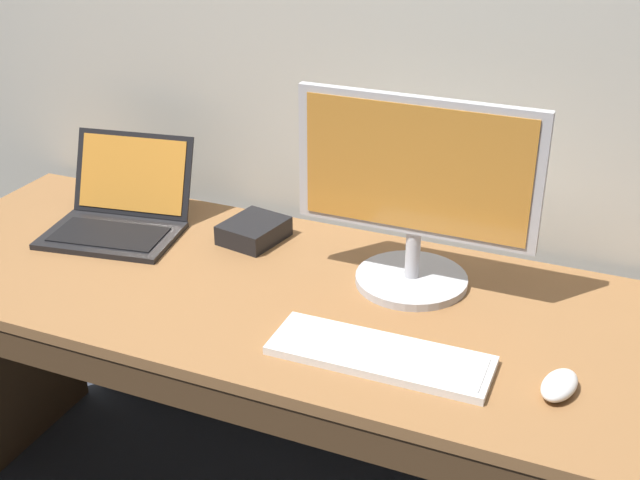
{
  "coord_description": "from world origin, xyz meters",
  "views": [
    {
      "loc": [
        0.72,
        -1.44,
        1.7
      ],
      "look_at": [
        0.11,
        0.0,
        0.92
      ],
      "focal_mm": 45.85,
      "sensor_mm": 36.0,
      "label": 1
    }
  ],
  "objects_px": {
    "laptop_black": "(119,213)",
    "computer_mouse": "(559,385)",
    "wired_keyboard": "(380,355)",
    "external_drive_box": "(254,231)",
    "external_monitor": "(415,197)"
  },
  "relations": [
    {
      "from": "laptop_black",
      "to": "external_monitor",
      "type": "bearing_deg",
      "value": 1.13
    },
    {
      "from": "external_drive_box",
      "to": "wired_keyboard",
      "type": "bearing_deg",
      "value": -38.61
    },
    {
      "from": "wired_keyboard",
      "to": "external_drive_box",
      "type": "relative_size",
      "value": 2.83
    },
    {
      "from": "laptop_black",
      "to": "wired_keyboard",
      "type": "height_order",
      "value": "laptop_black"
    },
    {
      "from": "wired_keyboard",
      "to": "computer_mouse",
      "type": "height_order",
      "value": "computer_mouse"
    },
    {
      "from": "external_monitor",
      "to": "computer_mouse",
      "type": "xyz_separation_m",
      "value": [
        0.37,
        -0.28,
        -0.2
      ]
    },
    {
      "from": "wired_keyboard",
      "to": "computer_mouse",
      "type": "distance_m",
      "value": 0.34
    },
    {
      "from": "external_monitor",
      "to": "external_drive_box",
      "type": "xyz_separation_m",
      "value": [
        -0.43,
        0.07,
        -0.19
      ]
    },
    {
      "from": "laptop_black",
      "to": "computer_mouse",
      "type": "distance_m",
      "value": 1.18
    },
    {
      "from": "computer_mouse",
      "to": "external_monitor",
      "type": "bearing_deg",
      "value": 155.79
    },
    {
      "from": "external_monitor",
      "to": "external_drive_box",
      "type": "height_order",
      "value": "external_monitor"
    },
    {
      "from": "laptop_black",
      "to": "external_drive_box",
      "type": "distance_m",
      "value": 0.36
    },
    {
      "from": "wired_keyboard",
      "to": "computer_mouse",
      "type": "relative_size",
      "value": 4.16
    },
    {
      "from": "wired_keyboard",
      "to": "external_drive_box",
      "type": "height_order",
      "value": "external_drive_box"
    },
    {
      "from": "external_drive_box",
      "to": "external_monitor",
      "type": "bearing_deg",
      "value": -8.86
    }
  ]
}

